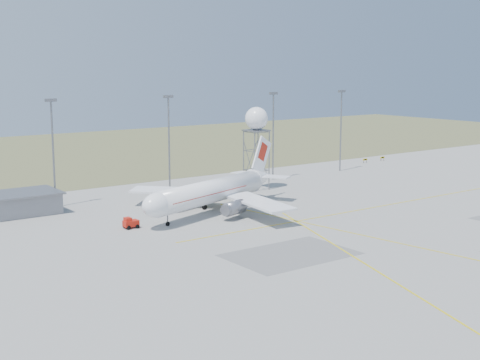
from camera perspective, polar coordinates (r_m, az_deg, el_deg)
ground at (r=100.55m, az=18.76°, el=-6.07°), size 400.00×400.00×0.00m
grass_strip at (r=212.33m, az=-13.76°, el=2.28°), size 400.00×120.00×0.03m
building_grey at (r=126.35m, az=-19.40°, el=-2.02°), size 19.00×10.00×3.90m
mast_a at (r=129.81m, az=-15.68°, el=2.99°), size 2.20×0.50×20.50m
mast_b at (r=140.44m, az=-6.09°, el=3.78°), size 2.20×0.50×20.50m
mast_c at (r=156.28m, az=2.85°, el=4.42°), size 2.20×0.50×20.50m
mast_d at (r=170.94m, az=8.61°, el=4.78°), size 2.20×0.50×20.50m
taxi_sign_near at (r=187.45m, az=10.63°, el=1.71°), size 1.60×0.17×1.20m
taxi_sign_far at (r=192.58m, az=12.06°, el=1.87°), size 1.60×0.17×1.20m
airliner_main at (r=121.21m, az=-2.39°, el=-1.01°), size 36.65×34.58×12.77m
radar_tower at (r=143.70m, az=1.41°, el=3.14°), size 4.93×4.93×17.84m
fire_truck at (r=133.23m, az=-2.87°, el=-1.01°), size 9.28×6.17×3.53m
baggage_tug at (r=111.82m, az=-9.32°, el=-3.73°), size 2.46×1.99×1.88m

